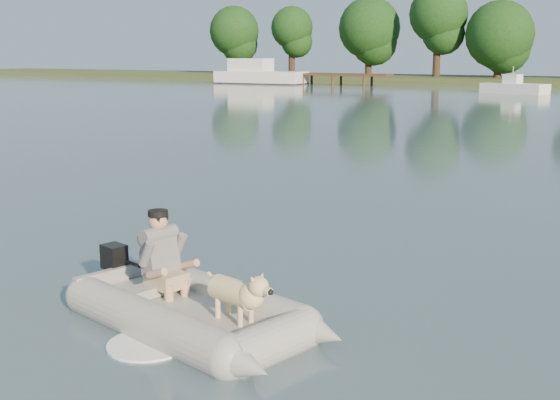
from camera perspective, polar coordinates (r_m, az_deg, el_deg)
The scene contains 8 objects.
water at distance 8.53m, azimuth -7.81°, elevation -7.88°, with size 160.00×160.00×0.00m, color slate.
dock at distance 66.08m, azimuth 1.45°, elevation 9.84°, with size 18.00×2.00×1.04m, color #4C331E, non-canonical shape.
dinghy at distance 7.51m, azimuth -7.05°, elevation -6.38°, with size 4.34×3.22×1.25m, color #9F9F9A, non-canonical shape.
man at distance 7.96m, azimuth -9.70°, elevation -4.12°, with size 0.65×0.56×0.97m, color slate, non-canonical shape.
dog at distance 7.14m, azimuth -3.76°, elevation -7.81°, with size 0.84×0.30×0.56m, color #CBBA75, non-canonical shape.
outboard_motor at distance 8.74m, azimuth -13.27°, elevation -5.68°, with size 0.37×0.26×0.71m, color black, non-canonical shape.
cabin_cruiser at distance 66.51m, azimuth -1.58°, elevation 10.42°, with size 8.96×3.20×2.77m, color white, non-canonical shape.
motorboat at distance 53.14m, azimuth 18.55°, elevation 9.17°, with size 4.77×1.83×2.02m, color white, non-canonical shape.
Camera 1 is at (4.89, -6.37, 2.87)m, focal length 45.00 mm.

